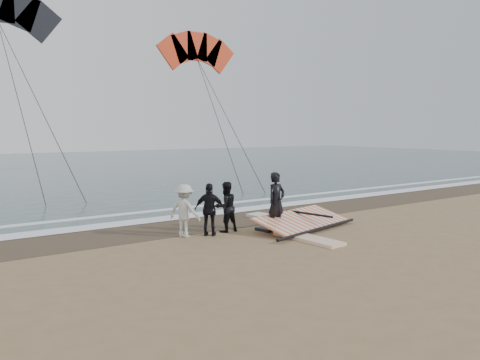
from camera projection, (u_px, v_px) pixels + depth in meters
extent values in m
plane|color=#8C704C|center=(326.00, 243.00, 13.25)|extent=(120.00, 120.00, 0.00)
cube|color=#233838|center=(52.00, 167.00, 40.31)|extent=(120.00, 54.00, 0.02)
cube|color=#4C3D2B|center=(237.00, 219.00, 16.94)|extent=(120.00, 2.80, 0.01)
cube|color=white|center=(217.00, 212.00, 18.09)|extent=(120.00, 0.90, 0.01)
cube|color=white|center=(196.00, 206.00, 19.48)|extent=(120.00, 0.45, 0.01)
imported|color=black|center=(276.00, 201.00, 14.92)|extent=(0.73, 0.53, 1.87)
cube|color=white|center=(308.00, 238.00, 13.67)|extent=(0.82, 2.35, 0.09)
cube|color=beige|center=(279.00, 219.00, 16.60)|extent=(1.21, 2.72, 0.11)
imported|color=black|center=(226.00, 207.00, 14.70)|extent=(0.78, 0.61, 1.59)
imported|color=black|center=(210.00, 210.00, 14.14)|extent=(0.97, 0.90, 1.61)
imported|color=silver|center=(185.00, 211.00, 13.99)|extent=(1.03, 1.19, 1.59)
cube|color=black|center=(285.00, 224.00, 15.68)|extent=(2.54, 1.12, 0.09)
cube|color=#E95A26|center=(302.00, 219.00, 15.27)|extent=(3.83, 2.15, 0.38)
cylinder|color=black|center=(319.00, 229.00, 14.65)|extent=(4.10, 1.01, 0.09)
cylinder|color=black|center=(309.00, 214.00, 15.42)|extent=(0.47, 1.78, 0.08)
cylinder|color=#262626|center=(216.00, 114.00, 28.14)|extent=(0.04, 0.04, 14.29)
cylinder|color=#262626|center=(225.00, 114.00, 28.34)|extent=(0.04, 0.04, 14.27)
cylinder|color=#262626|center=(18.00, 97.00, 23.20)|extent=(0.04, 0.04, 13.88)
cylinder|color=#262626|center=(35.00, 98.00, 23.54)|extent=(0.04, 0.04, 14.18)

